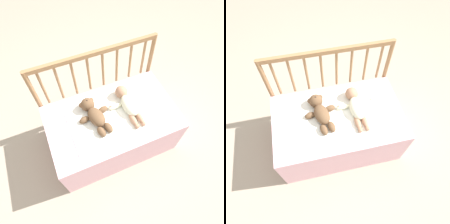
% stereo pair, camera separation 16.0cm
% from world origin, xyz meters
% --- Properties ---
extents(ground_plane, '(12.00, 12.00, 0.00)m').
position_xyz_m(ground_plane, '(0.00, 0.00, 0.00)').
color(ground_plane, tan).
extents(crib_mattress, '(1.11, 0.66, 0.48)m').
position_xyz_m(crib_mattress, '(0.00, 0.00, 0.24)').
color(crib_mattress, '#EDB7C6').
rests_on(crib_mattress, ground_plane).
extents(crib_rail, '(1.11, 0.04, 0.89)m').
position_xyz_m(crib_rail, '(0.00, 0.36, 0.62)').
color(crib_rail, '#997047').
rests_on(crib_rail, ground_plane).
extents(blanket, '(0.81, 0.55, 0.01)m').
position_xyz_m(blanket, '(0.04, 0.02, 0.49)').
color(blanket, white).
rests_on(blanket, crib_mattress).
extents(teddy_bear, '(0.27, 0.38, 0.12)m').
position_xyz_m(teddy_bear, '(-0.14, 0.05, 0.53)').
color(teddy_bear, brown).
rests_on(teddy_bear, crib_mattress).
extents(baby, '(0.34, 0.42, 0.11)m').
position_xyz_m(baby, '(0.16, 0.04, 0.53)').
color(baby, '#EAEACC').
rests_on(baby, crib_mattress).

